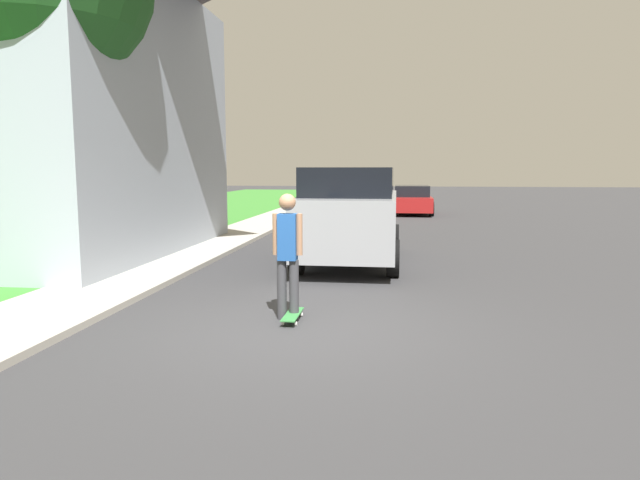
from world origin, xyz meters
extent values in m
plane|color=#333335|center=(0.00, 0.00, 0.00)|extent=(120.00, 120.00, 0.00)
cube|color=#387F2D|center=(-8.00, 6.00, 0.04)|extent=(10.00, 80.00, 0.08)
cube|color=#ADA89E|center=(-3.60, 6.00, 0.05)|extent=(1.80, 80.00, 0.10)
cylinder|color=brown|center=(-5.10, 2.82, 2.26)|extent=(0.36, 0.36, 4.36)
cube|color=gray|center=(0.30, 5.20, 0.92)|extent=(1.93, 4.85, 1.16)
cube|color=black|center=(0.30, 5.33, 1.79)|extent=(1.78, 3.79, 0.58)
cylinder|color=black|center=(-0.63, 6.71, 0.36)|extent=(0.24, 0.72, 0.72)
cylinder|color=black|center=(1.22, 6.71, 0.36)|extent=(0.24, 0.72, 0.72)
cylinder|color=black|center=(-0.63, 3.70, 0.36)|extent=(0.24, 0.72, 0.72)
cylinder|color=black|center=(1.22, 3.70, 0.36)|extent=(0.24, 0.72, 0.72)
cube|color=maroon|center=(1.96, 19.19, 0.50)|extent=(1.72, 4.13, 0.63)
cube|color=black|center=(1.96, 19.09, 1.05)|extent=(1.51, 2.15, 0.48)
cylinder|color=black|center=(1.13, 20.43, 0.32)|extent=(0.20, 0.63, 0.63)
cylinder|color=black|center=(2.79, 20.43, 0.32)|extent=(0.20, 0.63, 0.63)
cylinder|color=black|center=(1.13, 17.96, 0.32)|extent=(0.20, 0.63, 0.63)
cylinder|color=black|center=(2.79, 17.96, 0.32)|extent=(0.20, 0.63, 0.63)
cylinder|color=#38383D|center=(-0.27, 0.42, 0.41)|extent=(0.13, 0.13, 0.82)
cylinder|color=#38383D|center=(-0.10, 0.42, 0.41)|extent=(0.13, 0.13, 0.82)
cube|color=#1E4C93|center=(-0.18, 0.42, 1.14)|extent=(0.25, 0.20, 0.63)
sphere|color=#9E7051|center=(-0.18, 0.42, 1.61)|extent=(0.23, 0.23, 0.23)
cylinder|color=#9E7051|center=(-0.34, 0.42, 1.17)|extent=(0.09, 0.09, 0.56)
cylinder|color=#9E7051|center=(-0.02, 0.42, 1.17)|extent=(0.09, 0.09, 0.56)
cube|color=#337F3D|center=(-0.11, 0.34, 0.09)|extent=(0.19, 0.76, 0.02)
cylinder|color=silver|center=(-0.19, 0.57, 0.03)|extent=(0.03, 0.06, 0.06)
cylinder|color=silver|center=(-0.02, 0.57, 0.03)|extent=(0.03, 0.06, 0.06)
cylinder|color=silver|center=(-0.19, 0.10, 0.03)|extent=(0.03, 0.06, 0.06)
cylinder|color=silver|center=(-0.02, 0.10, 0.03)|extent=(0.03, 0.06, 0.06)
camera|label=1|loc=(1.26, -7.09, 2.05)|focal=32.00mm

